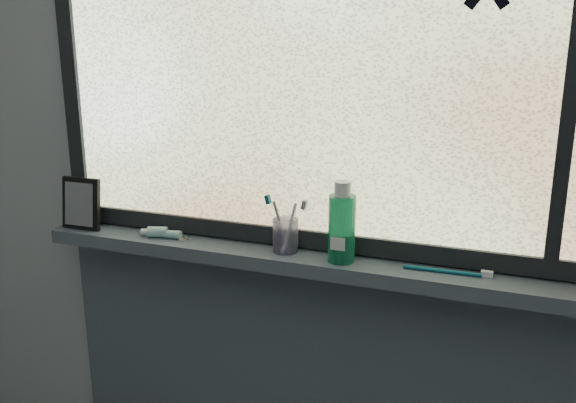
# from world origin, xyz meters

# --- Properties ---
(wall_back) EXTENTS (3.00, 0.01, 2.50)m
(wall_back) POSITION_xyz_m (0.00, 1.30, 1.25)
(wall_back) COLOR #9EA3A8
(wall_back) RESTS_ON ground
(windowsill) EXTENTS (1.62, 0.14, 0.04)m
(windowsill) POSITION_xyz_m (0.00, 1.23, 1.00)
(windowsill) COLOR #44505B
(windowsill) RESTS_ON wall_back
(window_pane) EXTENTS (1.50, 0.01, 1.00)m
(window_pane) POSITION_xyz_m (0.00, 1.28, 1.53)
(window_pane) COLOR silver
(window_pane) RESTS_ON wall_back
(frame_bottom) EXTENTS (1.60, 0.03, 0.05)m
(frame_bottom) POSITION_xyz_m (0.00, 1.28, 1.05)
(frame_bottom) COLOR black
(frame_bottom) RESTS_ON windowsill
(frame_left) EXTENTS (0.05, 0.03, 1.10)m
(frame_left) POSITION_xyz_m (-0.78, 1.28, 1.53)
(frame_left) COLOR black
(frame_left) RESTS_ON wall_back
(frame_mullion) EXTENTS (0.03, 0.03, 1.00)m
(frame_mullion) POSITION_xyz_m (0.60, 1.28, 1.53)
(frame_mullion) COLOR black
(frame_mullion) RESTS_ON wall_back
(vanity_mirror) EXTENTS (0.13, 0.07, 0.16)m
(vanity_mirror) POSITION_xyz_m (-0.73, 1.21, 1.10)
(vanity_mirror) COLOR black
(vanity_mirror) RESTS_ON windowsill
(toothpaste_tube) EXTENTS (0.18, 0.08, 0.03)m
(toothpaste_tube) POSITION_xyz_m (-0.45, 1.22, 1.04)
(toothpaste_tube) COLOR silver
(toothpaste_tube) RESTS_ON windowsill
(toothbrush_cup) EXTENTS (0.08, 0.08, 0.09)m
(toothbrush_cup) POSITION_xyz_m (-0.08, 1.24, 1.07)
(toothbrush_cup) COLOR #A396C7
(toothbrush_cup) RESTS_ON windowsill
(toothbrush_lying) EXTENTS (0.24, 0.03, 0.02)m
(toothbrush_lying) POSITION_xyz_m (0.35, 1.23, 1.03)
(toothbrush_lying) COLOR #0B5568
(toothbrush_lying) RESTS_ON windowsill
(mouthwash_bottle) EXTENTS (0.09, 0.09, 0.18)m
(mouthwash_bottle) POSITION_xyz_m (0.09, 1.22, 1.13)
(mouthwash_bottle) COLOR #1C905F
(mouthwash_bottle) RESTS_ON windowsill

